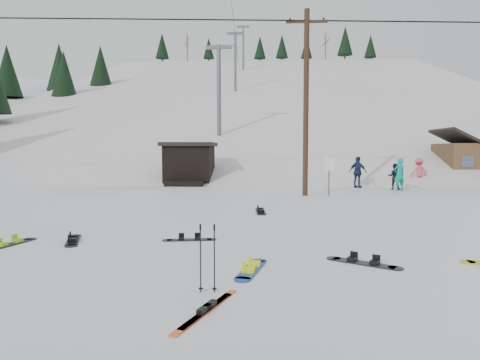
# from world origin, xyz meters

# --- Properties ---
(ground) EXTENTS (200.00, 200.00, 0.00)m
(ground) POSITION_xyz_m (0.00, 0.00, 0.00)
(ground) COLOR white
(ground) RESTS_ON ground
(ski_slope) EXTENTS (60.00, 85.24, 65.97)m
(ski_slope) POSITION_xyz_m (0.00, 55.00, -12.00)
(ski_slope) COLOR silver
(ski_slope) RESTS_ON ground
(ridge_left) EXTENTS (47.54, 95.03, 58.38)m
(ridge_left) POSITION_xyz_m (-36.00, 48.00, -11.00)
(ridge_left) COLOR white
(ridge_left) RESTS_ON ground
(treeline_crest) EXTENTS (50.00, 6.00, 10.00)m
(treeline_crest) POSITION_xyz_m (0.00, 86.00, 0.00)
(treeline_crest) COLOR black
(treeline_crest) RESTS_ON ski_slope
(utility_pole) EXTENTS (2.00, 0.26, 9.00)m
(utility_pole) POSITION_xyz_m (2.00, 14.00, 4.68)
(utility_pole) COLOR #3A2819
(utility_pole) RESTS_ON ground
(trail_sign) EXTENTS (0.50, 0.09, 1.85)m
(trail_sign) POSITION_xyz_m (3.10, 13.58, 1.27)
(trail_sign) COLOR #595B60
(trail_sign) RESTS_ON ground
(lift_hut) EXTENTS (3.40, 4.10, 2.75)m
(lift_hut) POSITION_xyz_m (-5.00, 20.94, 1.36)
(lift_hut) COLOR black
(lift_hut) RESTS_ON ground
(lift_tower_near) EXTENTS (2.20, 0.36, 8.00)m
(lift_tower_near) POSITION_xyz_m (-4.00, 30.00, 7.86)
(lift_tower_near) COLOR #595B60
(lift_tower_near) RESTS_ON ski_slope
(lift_tower_mid) EXTENTS (2.20, 0.36, 8.00)m
(lift_tower_mid) POSITION_xyz_m (-4.00, 50.00, 14.36)
(lift_tower_mid) COLOR #595B60
(lift_tower_mid) RESTS_ON ski_slope
(lift_tower_far) EXTENTS (2.20, 0.36, 8.00)m
(lift_tower_far) POSITION_xyz_m (-4.00, 70.00, 20.86)
(lift_tower_far) COLOR #595B60
(lift_tower_far) RESTS_ON ski_slope
(cabin) EXTENTS (5.39, 4.40, 3.77)m
(cabin) POSITION_xyz_m (15.00, 24.00, 1.48)
(cabin) COLOR brown
(cabin) RESTS_ON ground
(hero_snowboard) EXTENTS (0.57, 1.56, 0.11)m
(hero_snowboard) POSITION_xyz_m (-0.21, 0.67, 0.03)
(hero_snowboard) COLOR #1938A2
(hero_snowboard) RESTS_ON ground
(hero_skis) EXTENTS (0.70, 1.74, 0.09)m
(hero_skis) POSITION_xyz_m (-0.76, -1.40, 0.03)
(hero_skis) COLOR #CD4C15
(hero_skis) RESTS_ON ground
(ski_poles) EXTENTS (0.30, 0.08, 1.08)m
(ski_poles) POSITION_xyz_m (-0.86, -0.59, 0.55)
(ski_poles) COLOR black
(ski_poles) RESTS_ON ground
(board_scatter_a) EXTENTS (1.33, 0.42, 0.09)m
(board_scatter_a) POSITION_xyz_m (-1.83, 3.23, 0.02)
(board_scatter_a) COLOR black
(board_scatter_a) RESTS_ON ground
(board_scatter_b) EXTENTS (0.72, 1.47, 0.11)m
(board_scatter_b) POSITION_xyz_m (-4.68, 2.97, 0.03)
(board_scatter_b) COLOR black
(board_scatter_b) RESTS_ON ground
(board_scatter_c) EXTENTS (0.58, 1.53, 0.11)m
(board_scatter_c) POSITION_xyz_m (-5.97, 2.45, 0.03)
(board_scatter_c) COLOR black
(board_scatter_c) RESTS_ON ground
(board_scatter_d) EXTENTS (1.34, 0.96, 0.11)m
(board_scatter_d) POSITION_xyz_m (1.98, 1.25, 0.03)
(board_scatter_d) COLOR black
(board_scatter_d) RESTS_ON ground
(board_scatter_f) EXTENTS (0.42, 1.71, 0.12)m
(board_scatter_f) POSITION_xyz_m (-0.13, 8.21, 0.03)
(board_scatter_f) COLOR black
(board_scatter_f) RESTS_ON ground
(skier_teal) EXTENTS (0.76, 0.63, 1.78)m
(skier_teal) POSITION_xyz_m (7.40, 16.79, 0.89)
(skier_teal) COLOR #0E9181
(skier_teal) RESTS_ON ground
(skier_dark) EXTENTS (0.87, 0.78, 1.48)m
(skier_dark) POSITION_xyz_m (7.35, 17.50, 0.74)
(skier_dark) COLOR black
(skier_dark) RESTS_ON ground
(skier_pink) EXTENTS (1.23, 0.89, 1.72)m
(skier_pink) POSITION_xyz_m (9.83, 20.73, 0.86)
(skier_pink) COLOR #DE4E58
(skier_pink) RESTS_ON ground
(skier_navy) EXTENTS (1.14, 1.05, 1.87)m
(skier_navy) POSITION_xyz_m (5.51, 18.50, 0.94)
(skier_navy) COLOR #1A2742
(skier_navy) RESTS_ON ground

